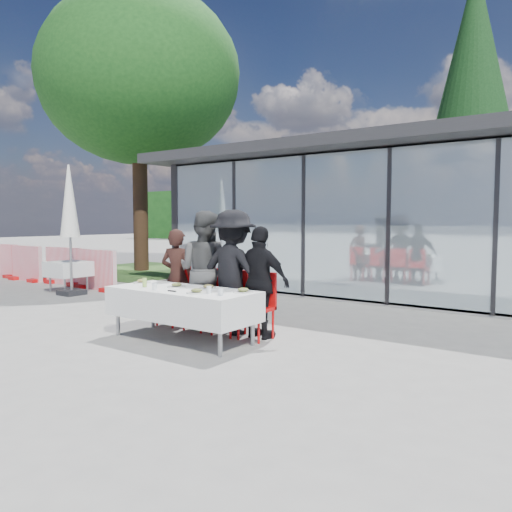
{
  "coord_description": "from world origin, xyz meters",
  "views": [
    {
      "loc": [
        4.67,
        -5.54,
        1.74
      ],
      "look_at": [
        -0.19,
        1.2,
        1.14
      ],
      "focal_mm": 35.0,
      "sensor_mm": 36.0,
      "label": 1
    }
  ],
  "objects": [
    {
      "name": "plate_a",
      "position": [
        -1.32,
        -0.29,
        0.77
      ],
      "size": [
        0.28,
        0.28,
        0.07
      ],
      "color": "white",
      "rests_on": "dining_table"
    },
    {
      "name": "juice_bottle",
      "position": [
        -0.95,
        -0.56,
        0.82
      ],
      "size": [
        0.06,
        0.06,
        0.14
      ],
      "primitive_type": "cylinder",
      "color": "#97C552",
      "rests_on": "dining_table"
    },
    {
      "name": "diner_d",
      "position": [
        0.48,
        0.39,
        0.83
      ],
      "size": [
        0.97,
        0.97,
        1.65
      ],
      "primitive_type": "imported",
      "rotation": [
        0.0,
        0.0,
        3.14
      ],
      "color": "black",
      "rests_on": "ground"
    },
    {
      "name": "plate_d",
      "position": [
        0.59,
        -0.17,
        0.77
      ],
      "size": [
        0.28,
        0.28,
        0.07
      ],
      "color": "white",
      "rests_on": "dining_table"
    },
    {
      "name": "diner_chair_b",
      "position": [
        -0.61,
        0.36,
        0.54
      ],
      "size": [
        0.44,
        0.44,
        0.97
      ],
      "color": "#BD0C0D",
      "rests_on": "ground"
    },
    {
      "name": "diner_chair_c",
      "position": [
        -0.03,
        0.36,
        0.54
      ],
      "size": [
        0.44,
        0.44,
        0.97
      ],
      "color": "#BD0C0D",
      "rests_on": "ground"
    },
    {
      "name": "pavilion",
      "position": [
        2.0,
        8.16,
        2.15
      ],
      "size": [
        14.8,
        8.8,
        3.44
      ],
      "color": "gray",
      "rests_on": "ground"
    },
    {
      "name": "plate_extra",
      "position": [
        0.11,
        -0.59,
        0.77
      ],
      "size": [
        0.28,
        0.28,
        0.07
      ],
      "color": "white",
      "rests_on": "dining_table"
    },
    {
      "name": "deciduous_tree",
      "position": [
        -8.5,
        6.0,
        6.48
      ],
      "size": [
        7.04,
        6.4,
        9.38
      ],
      "color": "#382316",
      "rests_on": "ground"
    },
    {
      "name": "dining_table",
      "position": [
        -0.36,
        -0.39,
        0.54
      ],
      "size": [
        2.26,
        0.96,
        0.75
      ],
      "color": "white",
      "rests_on": "ground"
    },
    {
      "name": "plate_c",
      "position": [
        -0.04,
        -0.18,
        0.77
      ],
      "size": [
        0.28,
        0.28,
        0.07
      ],
      "color": "white",
      "rests_on": "dining_table"
    },
    {
      "name": "construction_barriers",
      "position": [
        -10.56,
        2.22,
        0.44
      ],
      "size": [
        11.0,
        0.6,
        1.0
      ],
      "color": "red",
      "rests_on": "ground"
    },
    {
      "name": "plate_b",
      "position": [
        -0.54,
        -0.31,
        0.77
      ],
      "size": [
        0.28,
        0.28,
        0.07
      ],
      "color": "white",
      "rests_on": "dining_table"
    },
    {
      "name": "market_umbrella",
      "position": [
        -5.53,
        1.28,
        1.98
      ],
      "size": [
        0.5,
        0.5,
        3.0
      ],
      "color": "black",
      "rests_on": "ground"
    },
    {
      "name": "diner_chair_a",
      "position": [
        -1.22,
        0.36,
        0.54
      ],
      "size": [
        0.44,
        0.44,
        0.97
      ],
      "color": "#BD0C0D",
      "rests_on": "ground"
    },
    {
      "name": "diner_a",
      "position": [
        -1.22,
        0.39,
        0.8
      ],
      "size": [
        0.72,
        0.72,
        1.59
      ],
      "primitive_type": "imported",
      "rotation": [
        0.0,
        0.0,
        3.42
      ],
      "color": "black",
      "rests_on": "ground"
    },
    {
      "name": "treeline",
      "position": [
        -2.0,
        28.0,
        2.2
      ],
      "size": [
        62.5,
        2.0,
        4.4
      ],
      "color": "#133C14",
      "rests_on": "ground"
    },
    {
      "name": "conifer_tree",
      "position": [
        0.5,
        13.0,
        5.99
      ],
      "size": [
        4.0,
        4.0,
        10.5
      ],
      "color": "#382316",
      "rests_on": "ground"
    },
    {
      "name": "grass_patch",
      "position": [
        -8.5,
        6.0,
        0.01
      ],
      "size": [
        5.0,
        5.0,
        0.02
      ],
      "primitive_type": "cube",
      "color": "#385926",
      "rests_on": "ground"
    },
    {
      "name": "drinking_glasses",
      "position": [
        0.05,
        -0.57,
        0.8
      ],
      "size": [
        1.16,
        0.27,
        0.1
      ],
      "color": "silver",
      "rests_on": "dining_table"
    },
    {
      "name": "spare_table_left",
      "position": [
        -6.0,
        1.52,
        0.55
      ],
      "size": [
        0.86,
        0.86,
        0.74
      ],
      "color": "white",
      "rests_on": "ground"
    },
    {
      "name": "ground",
      "position": [
        0.0,
        0.0,
        0.0
      ],
      "size": [
        90.0,
        90.0,
        0.0
      ],
      "primitive_type": "plane",
      "color": "gray",
      "rests_on": "ground"
    },
    {
      "name": "folded_eyeglasses",
      "position": [
        -0.28,
        -0.66,
        0.76
      ],
      "size": [
        0.14,
        0.03,
        0.01
      ],
      "primitive_type": "cube",
      "color": "black",
      "rests_on": "dining_table"
    },
    {
      "name": "diner_chair_d",
      "position": [
        0.48,
        0.36,
        0.54
      ],
      "size": [
        0.44,
        0.44,
        0.97
      ],
      "color": "#BD0C0D",
      "rests_on": "ground"
    },
    {
      "name": "diner_b",
      "position": [
        -0.61,
        0.39,
        0.94
      ],
      "size": [
        1.06,
        1.06,
        1.88
      ],
      "primitive_type": "imported",
      "rotation": [
        0.0,
        0.0,
        3.32
      ],
      "color": "#4C4C4C",
      "rests_on": "ground"
    },
    {
      "name": "diner_c",
      "position": [
        -0.03,
        0.39,
        0.95
      ],
      "size": [
        1.27,
        1.27,
        1.89
      ],
      "primitive_type": "imported",
      "rotation": [
        0.0,
        0.0,
        3.18
      ],
      "color": "black",
      "rests_on": "ground"
    }
  ]
}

